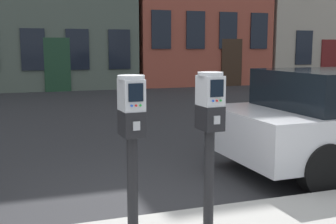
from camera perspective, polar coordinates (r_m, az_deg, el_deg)
parking_meter_near_kerb at (r=3.41m, az=-4.90°, el=-2.23°), size 0.23×0.26×1.38m
parking_meter_twin_adjacent at (r=3.63m, az=5.63°, el=-1.44°), size 0.23×0.26×1.39m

